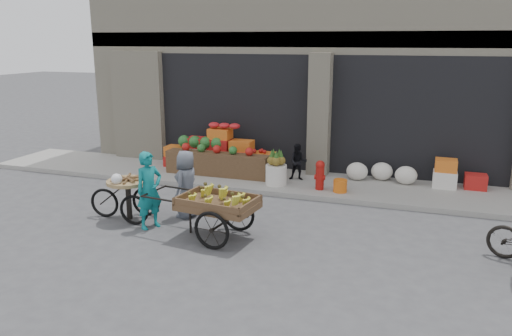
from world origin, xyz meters
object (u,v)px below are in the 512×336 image
(fire_hydrant, at_px, (320,174))
(orange_bucket, at_px, (340,186))
(pineapple_bin, at_px, (276,175))
(vendor_grey, at_px, (186,184))
(seated_person, at_px, (298,162))
(banana_cart, at_px, (215,201))
(tricycle_cart, at_px, (128,193))
(vendor_woman, at_px, (149,190))

(fire_hydrant, height_order, orange_bucket, fire_hydrant)
(pineapple_bin, xyz_separation_m, vendor_grey, (-1.20, -2.47, 0.33))
(fire_hydrant, relative_size, seated_person, 0.76)
(fire_hydrant, height_order, banana_cart, banana_cart)
(tricycle_cart, bearing_deg, vendor_woman, -28.51)
(banana_cart, height_order, vendor_grey, vendor_grey)
(vendor_grey, bearing_deg, orange_bucket, 132.93)
(vendor_woman, xyz_separation_m, tricycle_cart, (-0.67, 0.27, -0.20))
(seated_person, xyz_separation_m, tricycle_cart, (-2.66, -3.61, -0.02))
(seated_person, height_order, vendor_grey, vendor_grey)
(vendor_grey, bearing_deg, tricycle_cart, -60.46)
(seated_person, distance_m, tricycle_cart, 4.48)
(vendor_grey, bearing_deg, pineapple_bin, 156.80)
(pineapple_bin, relative_size, seated_person, 0.56)
(vendor_woman, distance_m, tricycle_cart, 0.75)
(tricycle_cart, bearing_deg, vendor_grey, 20.46)
(vendor_woman, bearing_deg, banana_cart, -64.86)
(seated_person, height_order, tricycle_cart, seated_person)
(tricycle_cart, bearing_deg, banana_cart, -15.76)
(fire_hydrant, xyz_separation_m, seated_person, (-0.70, 0.65, 0.08))
(seated_person, bearing_deg, tricycle_cart, -136.39)
(pineapple_bin, distance_m, vendor_grey, 2.76)
(seated_person, distance_m, banana_cart, 3.99)
(fire_hydrant, relative_size, orange_bucket, 2.22)
(banana_cart, relative_size, vendor_woman, 1.62)
(fire_hydrant, bearing_deg, banana_cart, -110.97)
(fire_hydrant, xyz_separation_m, banana_cart, (-1.27, -3.30, 0.22))
(orange_bucket, bearing_deg, seated_person, 149.74)
(seated_person, bearing_deg, pineapple_bin, -133.69)
(vendor_woman, relative_size, vendor_grey, 1.08)
(tricycle_cart, relative_size, vendor_grey, 1.03)
(vendor_grey, bearing_deg, banana_cart, 52.11)
(seated_person, distance_m, vendor_grey, 3.46)
(fire_hydrant, bearing_deg, vendor_woman, -129.79)
(fire_hydrant, xyz_separation_m, vendor_grey, (-2.30, -2.42, 0.20))
(pineapple_bin, relative_size, tricycle_cart, 0.36)
(vendor_grey, bearing_deg, seated_person, 155.17)
(fire_hydrant, height_order, vendor_grey, vendor_grey)
(orange_bucket, height_order, tricycle_cart, tricycle_cart)
(vendor_woman, relative_size, tricycle_cart, 1.05)
(banana_cart, distance_m, vendor_grey, 1.36)
(banana_cart, distance_m, tricycle_cart, 2.13)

